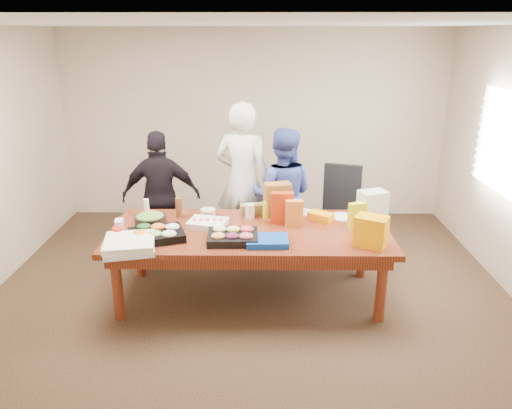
{
  "coord_description": "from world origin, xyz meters",
  "views": [
    {
      "loc": [
        0.12,
        -4.54,
        2.63
      ],
      "look_at": [
        0.06,
        0.1,
        0.99
      ],
      "focal_mm": 34.3,
      "sensor_mm": 36.0,
      "label": 1
    }
  ],
  "objects_px": {
    "sheet_cake": "(208,223)",
    "salad_bowl": "(150,220)",
    "office_chair": "(343,217)",
    "person_center": "(243,181)",
    "conference_table": "(250,263)",
    "person_right": "(282,196)"
  },
  "relations": [
    {
      "from": "sheet_cake",
      "to": "salad_bowl",
      "type": "xyz_separation_m",
      "value": [
        -0.59,
        0.03,
        0.02
      ]
    },
    {
      "from": "salad_bowl",
      "to": "sheet_cake",
      "type": "bearing_deg",
      "value": -2.78
    },
    {
      "from": "sheet_cake",
      "to": "office_chair",
      "type": "bearing_deg",
      "value": 41.37
    },
    {
      "from": "office_chair",
      "to": "person_center",
      "type": "bearing_deg",
      "value": -168.27
    },
    {
      "from": "sheet_cake",
      "to": "salad_bowl",
      "type": "distance_m",
      "value": 0.59
    },
    {
      "from": "conference_table",
      "to": "person_center",
      "type": "height_order",
      "value": "person_center"
    },
    {
      "from": "person_right",
      "to": "sheet_cake",
      "type": "bearing_deg",
      "value": 54.06
    },
    {
      "from": "office_chair",
      "to": "person_center",
      "type": "height_order",
      "value": "person_center"
    },
    {
      "from": "conference_table",
      "to": "person_right",
      "type": "height_order",
      "value": "person_right"
    },
    {
      "from": "sheet_cake",
      "to": "person_center",
      "type": "bearing_deg",
      "value": 83.81
    },
    {
      "from": "sheet_cake",
      "to": "salad_bowl",
      "type": "bearing_deg",
      "value": -170.53
    },
    {
      "from": "office_chair",
      "to": "person_center",
      "type": "xyz_separation_m",
      "value": [
        -1.21,
        0.12,
        0.41
      ]
    },
    {
      "from": "person_center",
      "to": "conference_table",
      "type": "bearing_deg",
      "value": 112.6
    },
    {
      "from": "conference_table",
      "to": "person_right",
      "type": "distance_m",
      "value": 1.09
    },
    {
      "from": "office_chair",
      "to": "person_center",
      "type": "relative_size",
      "value": 0.57
    },
    {
      "from": "office_chair",
      "to": "person_right",
      "type": "distance_m",
      "value": 0.79
    },
    {
      "from": "salad_bowl",
      "to": "conference_table",
      "type": "bearing_deg",
      "value": -6.35
    },
    {
      "from": "person_right",
      "to": "salad_bowl",
      "type": "distance_m",
      "value": 1.61
    },
    {
      "from": "sheet_cake",
      "to": "salad_bowl",
      "type": "height_order",
      "value": "salad_bowl"
    },
    {
      "from": "person_right",
      "to": "sheet_cake",
      "type": "distance_m",
      "value": 1.16
    },
    {
      "from": "office_chair",
      "to": "person_center",
      "type": "distance_m",
      "value": 1.28
    },
    {
      "from": "person_center",
      "to": "sheet_cake",
      "type": "xyz_separation_m",
      "value": [
        -0.32,
        -0.97,
        -0.16
      ]
    }
  ]
}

